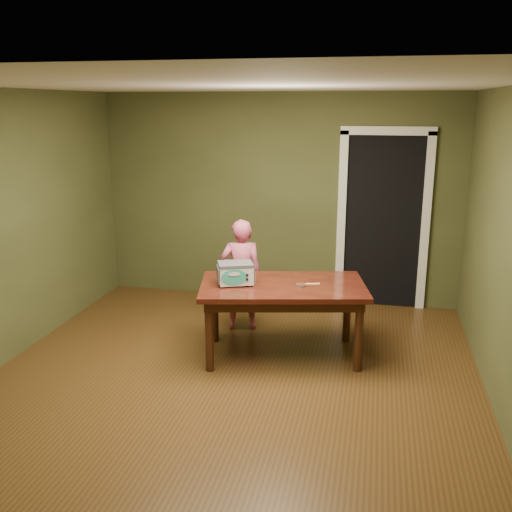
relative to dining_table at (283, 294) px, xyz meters
name	(u,v)px	position (x,y,z in m)	size (l,w,h in m)	color
floor	(229,386)	(-0.36, -0.75, -0.65)	(5.00, 5.00, 0.00)	#513517
room_shell	(226,198)	(-0.36, -0.75, 1.06)	(4.52, 5.02, 2.61)	#4A502A
doorway	(383,218)	(0.94, 2.03, 0.41)	(1.10, 0.66, 2.25)	black
dining_table	(283,294)	(0.00, 0.00, 0.00)	(1.75, 1.22, 0.75)	black
toy_oven	(235,273)	(-0.45, -0.10, 0.22)	(0.40, 0.34, 0.22)	#4C4F54
baking_pan	(301,285)	(0.18, -0.03, 0.11)	(0.10, 0.10, 0.02)	silver
spatula	(310,284)	(0.27, 0.05, 0.10)	(0.18, 0.03, 0.01)	#FFD96E
child	(241,275)	(-0.56, 0.60, -0.02)	(0.46, 0.30, 1.25)	#CB5377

